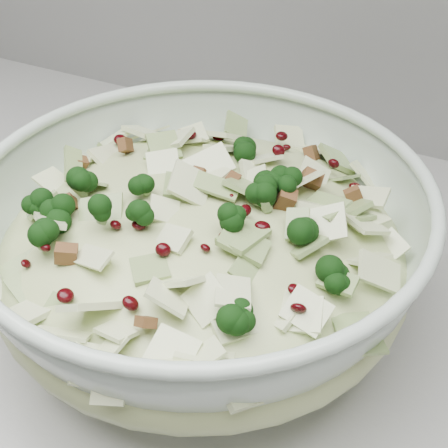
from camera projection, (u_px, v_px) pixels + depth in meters
name	position (u px, v px, depth m)	size (l,w,h in m)	color
mixing_bowl	(202.00, 251.00, 0.52)	(0.48, 0.48, 0.15)	#B7C9B9
salad	(202.00, 229.00, 0.51)	(0.42, 0.42, 0.15)	#B1BE82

